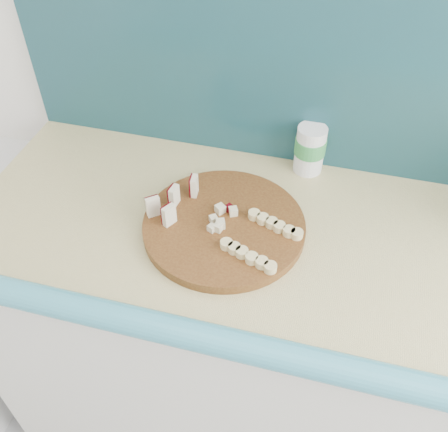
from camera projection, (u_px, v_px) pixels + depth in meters
kitchen_counter at (398, 372)px, 1.38m from camera, size 2.20×0.63×0.91m
cutting_board at (224, 226)px, 1.13m from camera, size 0.48×0.48×0.02m
apple_wedges at (172, 200)px, 1.14m from camera, size 0.10×0.14×0.05m
apple_chunks at (216, 215)px, 1.13m from camera, size 0.05×0.06×0.02m
banana_slices at (262, 239)px, 1.07m from camera, size 0.17×0.17×0.02m
canister at (310, 148)px, 1.25m from camera, size 0.08×0.08×0.13m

